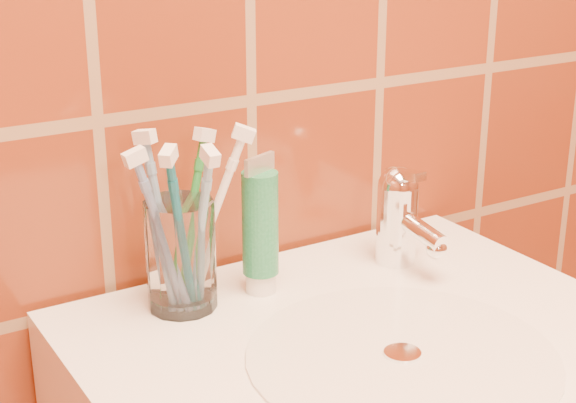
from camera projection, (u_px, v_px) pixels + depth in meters
glass_tumbler at (181, 255)px, 0.92m from camera, size 0.09×0.09×0.12m
toothpaste_tube at (260, 229)px, 0.95m from camera, size 0.04×0.04×0.16m
faucet at (400, 212)px, 1.03m from camera, size 0.05×0.11×0.12m
toothbrush_0 at (213, 218)px, 0.92m from camera, size 0.15×0.13×0.21m
toothbrush_1 at (181, 233)px, 0.88m from camera, size 0.12×0.12×0.21m
toothbrush_2 at (162, 223)px, 0.91m from camera, size 0.08×0.09×0.21m
toothbrush_3 at (190, 218)px, 0.94m from camera, size 0.11×0.10×0.19m
toothbrush_4 at (162, 234)px, 0.89m from camera, size 0.08×0.08×0.19m
toothbrush_5 at (200, 232)px, 0.89m from camera, size 0.03×0.14×0.21m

